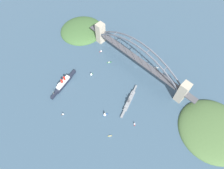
{
  "coord_description": "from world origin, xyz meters",
  "views": [
    {
      "loc": [
        -156.43,
        234.73,
        350.46
      ],
      "look_at": [
        0.0,
        79.96,
        8.0
      ],
      "focal_mm": 29.63,
      "sensor_mm": 36.0,
      "label": 1
    }
  ],
  "objects_px": {
    "small_boat_6": "(63,114)",
    "harbor_arch_bridge": "(137,59)",
    "naval_cruiser": "(129,101)",
    "seaplane_taxiing_near_bridge": "(156,68)",
    "small_boat_3": "(135,123)",
    "small_boat_5": "(109,62)",
    "small_boat_2": "(110,136)",
    "small_boat_0": "(91,74)",
    "small_boat_4": "(101,51)",
    "ocean_liner": "(64,83)",
    "small_boat_1": "(105,114)"
  },
  "relations": [
    {
      "from": "small_boat_4",
      "to": "small_boat_6",
      "type": "distance_m",
      "value": 187.2
    },
    {
      "from": "small_boat_0",
      "to": "small_boat_5",
      "type": "xyz_separation_m",
      "value": [
        -2.48,
        -55.95,
        -4.05
      ]
    },
    {
      "from": "naval_cruiser",
      "to": "seaplane_taxiing_near_bridge",
      "type": "distance_m",
      "value": 112.57
    },
    {
      "from": "small_boat_0",
      "to": "small_boat_1",
      "type": "bearing_deg",
      "value": 153.79
    },
    {
      "from": "ocean_liner",
      "to": "seaplane_taxiing_near_bridge",
      "type": "xyz_separation_m",
      "value": [
        -117.96,
        -184.44,
        -3.91
      ]
    },
    {
      "from": "small_boat_2",
      "to": "harbor_arch_bridge",
      "type": "bearing_deg",
      "value": -64.53
    },
    {
      "from": "naval_cruiser",
      "to": "small_boat_1",
      "type": "height_order",
      "value": "naval_cruiser"
    },
    {
      "from": "seaplane_taxiing_near_bridge",
      "to": "ocean_liner",
      "type": "bearing_deg",
      "value": 57.4
    },
    {
      "from": "harbor_arch_bridge",
      "to": "small_boat_0",
      "type": "relative_size",
      "value": 30.39
    },
    {
      "from": "harbor_arch_bridge",
      "to": "naval_cruiser",
      "type": "bearing_deg",
      "value": 123.03
    },
    {
      "from": "small_boat_4",
      "to": "small_boat_6",
      "type": "height_order",
      "value": "small_boat_4"
    },
    {
      "from": "naval_cruiser",
      "to": "small_boat_3",
      "type": "bearing_deg",
      "value": 144.44
    },
    {
      "from": "small_boat_3",
      "to": "small_boat_6",
      "type": "relative_size",
      "value": 1.02
    },
    {
      "from": "harbor_arch_bridge",
      "to": "small_boat_2",
      "type": "relative_size",
      "value": 44.74
    },
    {
      "from": "harbor_arch_bridge",
      "to": "small_boat_6",
      "type": "relative_size",
      "value": 43.51
    },
    {
      "from": "naval_cruiser",
      "to": "small_boat_4",
      "type": "distance_m",
      "value": 156.98
    },
    {
      "from": "small_boat_1",
      "to": "small_boat_5",
      "type": "xyz_separation_m",
      "value": [
        92.5,
        -102.71,
        -5.2
      ]
    },
    {
      "from": "small_boat_0",
      "to": "small_boat_2",
      "type": "distance_m",
      "value": 150.56
    },
    {
      "from": "small_boat_0",
      "to": "small_boat_1",
      "type": "relative_size",
      "value": 0.8
    },
    {
      "from": "small_boat_2",
      "to": "small_boat_5",
      "type": "relative_size",
      "value": 0.59
    },
    {
      "from": "small_boat_3",
      "to": "small_boat_5",
      "type": "xyz_separation_m",
      "value": [
        147.84,
        -74.27,
        -2.69
      ]
    },
    {
      "from": "harbor_arch_bridge",
      "to": "small_boat_0",
      "type": "bearing_deg",
      "value": 58.49
    },
    {
      "from": "small_boat_4",
      "to": "small_boat_5",
      "type": "bearing_deg",
      "value": 165.58
    },
    {
      "from": "small_boat_0",
      "to": "small_boat_3",
      "type": "relative_size",
      "value": 1.41
    },
    {
      "from": "small_boat_6",
      "to": "harbor_arch_bridge",
      "type": "bearing_deg",
      "value": -96.41
    },
    {
      "from": "small_boat_3",
      "to": "small_boat_5",
      "type": "height_order",
      "value": "small_boat_3"
    },
    {
      "from": "small_boat_2",
      "to": "small_boat_6",
      "type": "distance_m",
      "value": 105.88
    },
    {
      "from": "small_boat_1",
      "to": "small_boat_2",
      "type": "bearing_deg",
      "value": 149.2
    },
    {
      "from": "seaplane_taxiing_near_bridge",
      "to": "small_boat_0",
      "type": "distance_m",
      "value": 155.34
    },
    {
      "from": "small_boat_6",
      "to": "small_boat_0",
      "type": "bearing_deg",
      "value": -72.21
    },
    {
      "from": "small_boat_5",
      "to": "small_boat_3",
      "type": "bearing_deg",
      "value": 153.33
    },
    {
      "from": "naval_cruiser",
      "to": "small_boat_6",
      "type": "distance_m",
      "value": 139.38
    },
    {
      "from": "seaplane_taxiing_near_bridge",
      "to": "harbor_arch_bridge",
      "type": "bearing_deg",
      "value": 38.8
    },
    {
      "from": "seaplane_taxiing_near_bridge",
      "to": "small_boat_2",
      "type": "xyz_separation_m",
      "value": [
        -38.53,
        192.63,
        -1.28
      ]
    },
    {
      "from": "harbor_arch_bridge",
      "to": "naval_cruiser",
      "type": "xyz_separation_m",
      "value": [
        -52.5,
        80.74,
        -26.78
      ]
    },
    {
      "from": "small_boat_0",
      "to": "small_boat_4",
      "type": "bearing_deg",
      "value": -60.16
    },
    {
      "from": "small_boat_6",
      "to": "small_boat_4",
      "type": "bearing_deg",
      "value": -67.31
    },
    {
      "from": "small_boat_4",
      "to": "small_boat_5",
      "type": "distance_m",
      "value": 41.97
    },
    {
      "from": "seaplane_taxiing_near_bridge",
      "to": "small_boat_5",
      "type": "bearing_deg",
      "value": 35.95
    },
    {
      "from": "small_boat_2",
      "to": "small_boat_4",
      "type": "relative_size",
      "value": 0.89
    },
    {
      "from": "seaplane_taxiing_near_bridge",
      "to": "small_boat_0",
      "type": "height_order",
      "value": "small_boat_0"
    },
    {
      "from": "seaplane_taxiing_near_bridge",
      "to": "small_boat_5",
      "type": "distance_m",
      "value": 114.16
    },
    {
      "from": "small_boat_2",
      "to": "small_boat_5",
      "type": "bearing_deg",
      "value": -43.81
    },
    {
      "from": "naval_cruiser",
      "to": "small_boat_0",
      "type": "relative_size",
      "value": 7.92
    },
    {
      "from": "ocean_liner",
      "to": "small_boat_1",
      "type": "distance_m",
      "value": 118.97
    },
    {
      "from": "small_boat_4",
      "to": "small_boat_1",
      "type": "bearing_deg",
      "value": 139.63
    },
    {
      "from": "naval_cruiser",
      "to": "small_boat_6",
      "type": "height_order",
      "value": "naval_cruiser"
    },
    {
      "from": "small_boat_2",
      "to": "small_boat_3",
      "type": "xyz_separation_m",
      "value": [
        -16.9,
        -51.35,
        2.63
      ]
    },
    {
      "from": "small_boat_3",
      "to": "seaplane_taxiing_near_bridge",
      "type": "bearing_deg",
      "value": -68.58
    },
    {
      "from": "small_boat_4",
      "to": "small_boat_6",
      "type": "xyz_separation_m",
      "value": [
        -72.2,
        172.72,
        -0.02
      ]
    }
  ]
}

